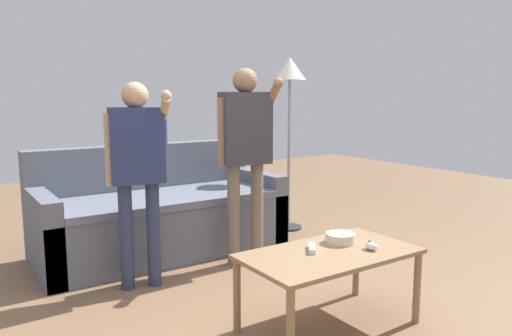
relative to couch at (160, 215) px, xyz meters
name	(u,v)px	position (x,y,z in m)	size (l,w,h in m)	color
ground_plane	(285,314)	(0.15, -1.61, -0.32)	(12.00, 12.00, 0.00)	brown
couch	(160,215)	(0.00, 0.00, 0.00)	(2.05, 0.90, 0.91)	slate
coffee_table	(329,261)	(0.25, -1.88, 0.08)	(1.01, 0.56, 0.46)	#997551
snack_bowl	(340,238)	(0.42, -1.79, 0.17)	(0.18, 0.18, 0.06)	beige
game_remote_nunchuk	(371,246)	(0.48, -1.99, 0.16)	(0.06, 0.09, 0.05)	white
floor_lamp	(290,83)	(1.37, -0.04, 1.15)	(0.32, 0.32, 1.72)	#2D2D33
player_left	(137,161)	(-0.43, -0.69, 0.59)	(0.42, 0.36, 1.44)	#2D3856
player_right	(245,143)	(0.45, -0.67, 0.66)	(0.45, 0.38, 1.56)	#756656
game_remote_wand_near	(312,248)	(0.18, -1.81, 0.15)	(0.12, 0.15, 0.03)	white
game_remote_wand_far	(338,238)	(0.44, -1.75, 0.15)	(0.04, 0.16, 0.03)	white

